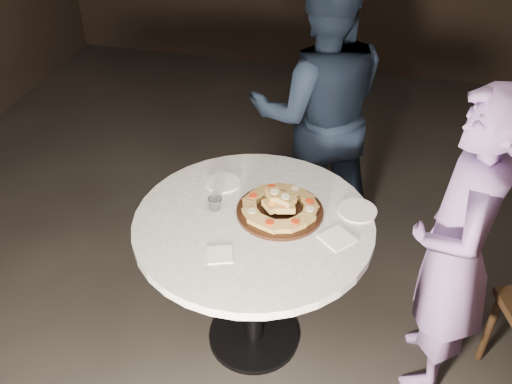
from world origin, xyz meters
TOP-DOWN VIEW (x-y plane):
  - floor at (0.00, 0.00)m, footprint 7.00×7.00m
  - table at (-0.13, -0.11)m, footprint 1.28×1.28m
  - serving_board at (-0.03, -0.03)m, footprint 0.52×0.52m
  - focaccia_pile at (-0.03, -0.03)m, footprint 0.37×0.37m
  - plate_left at (-0.36, 0.14)m, footprint 0.19×0.19m
  - plate_right at (0.33, 0.07)m, footprint 0.24×0.24m
  - water_glass at (-0.33, -0.07)m, footprint 0.08×0.08m
  - napkin_near at (-0.22, -0.38)m, footprint 0.14×0.14m
  - napkin_far at (0.27, -0.15)m, footprint 0.19×0.19m
  - chair_far at (0.03, 1.45)m, footprint 0.41×0.43m
  - diner_navy at (0.02, 0.94)m, footprint 1.00×0.86m
  - diner_teal at (0.79, -0.08)m, footprint 0.40×0.61m

SIDE VIEW (x-z plane):
  - floor at x=0.00m, z-range 0.00..0.00m
  - chair_far at x=0.03m, z-range 0.06..0.86m
  - table at x=-0.13m, z-range 0.27..1.13m
  - diner_teal at x=0.79m, z-range 0.00..1.65m
  - napkin_near at x=-0.22m, z-range 0.86..0.86m
  - napkin_far at x=0.27m, z-range 0.86..0.86m
  - plate_left at x=-0.36m, z-range 0.86..0.87m
  - plate_right at x=0.33m, z-range 0.86..0.87m
  - serving_board at x=-0.03m, z-range 0.86..0.88m
  - diner_navy at x=0.02m, z-range 0.00..1.78m
  - water_glass at x=-0.33m, z-range 0.86..0.92m
  - focaccia_pile at x=-0.03m, z-range 0.85..0.95m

